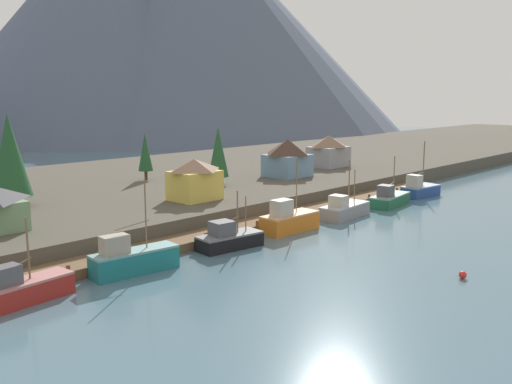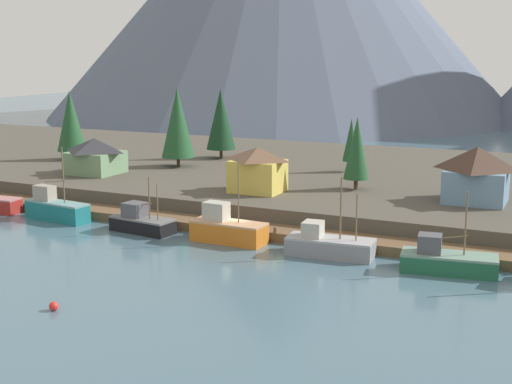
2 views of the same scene
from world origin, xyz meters
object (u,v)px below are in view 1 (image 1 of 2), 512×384
fishing_boat_red (20,290)px  channel_buoy (463,275)px  house_blue (287,157)px  conifer_near_left (145,152)px  conifer_mid_right (10,155)px  fishing_boat_orange (289,220)px  fishing_boat_teal (132,259)px  house_grey (329,151)px  fishing_boat_black (228,239)px  conifer_mid_left (218,152)px  fishing_boat_blue (420,189)px  fishing_boat_green (389,199)px  house_yellow (195,179)px  fishing_boat_grey (344,210)px

fishing_boat_red → channel_buoy: fishing_boat_red is taller
house_blue → conifer_near_left: 23.35m
house_blue → conifer_mid_right: bearing=170.3°
fishing_boat_orange → channel_buoy: 22.84m
fishing_boat_teal → channel_buoy: 29.86m
conifer_near_left → house_grey: bearing=-18.2°
fishing_boat_black → conifer_near_left: (12.85, 32.56, 5.89)m
house_blue → conifer_mid_left: 14.49m
conifer_mid_right → channel_buoy: (18.96, -48.57, -8.59)m
fishing_boat_blue → conifer_near_left: bearing=137.6°
fishing_boat_blue → house_grey: bearing=83.5°
fishing_boat_black → house_blue: size_ratio=1.09×
fishing_boat_green → house_yellow: bearing=142.0°
fishing_boat_teal → fishing_boat_grey: 33.11m
conifer_near_left → house_yellow: bearing=-106.8°
fishing_boat_teal → conifer_mid_left: bearing=40.8°
fishing_boat_green → house_blue: 19.77m
house_blue → conifer_mid_right: (-43.14, 7.35, 3.24)m
fishing_boat_teal → fishing_boat_blue: 54.00m
fishing_boat_red → conifer_near_left: (35.27, 32.35, 5.86)m
fishing_boat_blue → fishing_boat_red: bearing=-174.5°
fishing_boat_blue → conifer_mid_right: bearing=159.6°
fishing_boat_teal → channel_buoy: fishing_boat_teal is taller
fishing_boat_green → house_yellow: house_yellow is taller
conifer_mid_right → fishing_boat_orange: bearing=-50.1°
fishing_boat_green → fishing_boat_grey: bearing=170.2°
house_grey → channel_buoy: 58.95m
fishing_boat_blue → fishing_boat_teal: bearing=-174.6°
fishing_boat_orange → house_grey: size_ratio=1.20×
fishing_boat_green → conifer_mid_right: size_ratio=0.74×
fishing_boat_red → house_grey: house_grey is taller
fishing_boat_blue → channel_buoy: 41.17m
fishing_boat_green → house_grey: 26.51m
channel_buoy → fishing_boat_red: bearing=143.0°
fishing_boat_black → conifer_near_left: bearing=75.7°
fishing_boat_blue → fishing_boat_grey: bearing=-174.1°
fishing_boat_grey → channel_buoy: (-13.65, -22.31, -0.72)m
fishing_boat_blue → house_blue: bearing=124.5°
conifer_mid_right → house_yellow: bearing=-33.4°
house_yellow → fishing_boat_blue: bearing=-21.7°
fishing_boat_blue → house_grey: fishing_boat_blue is taller
fishing_boat_grey → conifer_mid_right: (-32.61, 26.26, 7.87)m
house_grey → house_yellow: 40.16m
conifer_mid_left → fishing_boat_blue: bearing=-39.5°
fishing_boat_red → house_blue: house_blue is taller
fishing_boat_blue → fishing_boat_orange: bearing=-174.8°
house_grey → house_yellow: size_ratio=1.18×
fishing_boat_teal → house_yellow: size_ratio=1.37×
house_yellow → house_grey: bearing=10.8°
house_yellow → fishing_boat_orange: bearing=-77.5°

